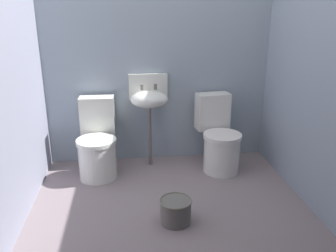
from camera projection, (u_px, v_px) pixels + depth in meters
ground_plane at (172, 220)px, 2.99m from camera, size 2.83×2.85×0.08m
wall_back at (158, 55)px, 3.79m from camera, size 2.83×0.10×2.35m
wall_right at (327, 73)px, 2.82m from camera, size 0.10×2.65×2.35m
toilet_left at (97, 145)px, 3.62m from camera, size 0.40×0.59×0.78m
toilet_right at (219, 140)px, 3.76m from camera, size 0.46×0.64×0.78m
sink at (149, 98)px, 3.71m from camera, size 0.42×0.35×0.99m
bucket at (176, 210)px, 2.86m from camera, size 0.27×0.27×0.20m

